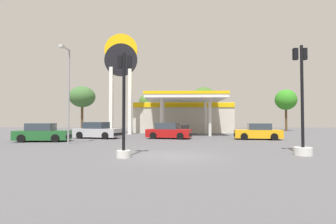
{
  "coord_description": "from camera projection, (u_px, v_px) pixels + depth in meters",
  "views": [
    {
      "loc": [
        0.17,
        -12.21,
        1.71
      ],
      "look_at": [
        -0.47,
        14.4,
        2.52
      ],
      "focal_mm": 27.47,
      "sensor_mm": 36.0,
      "label": 1
    }
  ],
  "objects": [
    {
      "name": "ground_plane",
      "position": [
        171.0,
        156.0,
        12.15
      ],
      "size": [
        90.0,
        90.0,
        0.0
      ],
      "primitive_type": "plane",
      "color": "#56565B",
      "rests_on": "ground"
    },
    {
      "name": "gas_station",
      "position": [
        183.0,
        116.0,
        35.11
      ],
      "size": [
        12.99,
        13.78,
        4.58
      ],
      "color": "beige",
      "rests_on": "ground"
    },
    {
      "name": "station_pole_sign",
      "position": [
        121.0,
        70.0,
        30.4
      ],
      "size": [
        3.91,
        0.56,
        11.94
      ],
      "color": "white",
      "rests_on": "ground"
    },
    {
      "name": "car_0",
      "position": [
        43.0,
        133.0,
        20.16
      ],
      "size": [
        4.17,
        2.16,
        1.44
      ],
      "color": "black",
      "rests_on": "ground"
    },
    {
      "name": "car_1",
      "position": [
        169.0,
        132.0,
        23.26
      ],
      "size": [
        4.25,
        2.57,
        1.42
      ],
      "color": "black",
      "rests_on": "ground"
    },
    {
      "name": "car_2",
      "position": [
        258.0,
        132.0,
        22.27
      ],
      "size": [
        4.11,
        2.24,
        1.4
      ],
      "color": "black",
      "rests_on": "ground"
    },
    {
      "name": "car_3",
      "position": [
        97.0,
        131.0,
        23.66
      ],
      "size": [
        4.48,
        2.73,
        1.5
      ],
      "color": "black",
      "rests_on": "ground"
    },
    {
      "name": "traffic_signal_0",
      "position": [
        124.0,
        116.0,
        11.65
      ],
      "size": [
        0.65,
        0.67,
        4.76
      ],
      "color": "silver",
      "rests_on": "ground"
    },
    {
      "name": "traffic_signal_1",
      "position": [
        302.0,
        123.0,
        12.41
      ],
      "size": [
        0.84,
        0.84,
        5.33
      ],
      "color": "silver",
      "rests_on": "ground"
    },
    {
      "name": "tree_0",
      "position": [
        82.0,
        97.0,
        41.22
      ],
      "size": [
        4.11,
        4.11,
        7.08
      ],
      "color": "brown",
      "rests_on": "ground"
    },
    {
      "name": "tree_1",
      "position": [
        148.0,
        102.0,
        41.54
      ],
      "size": [
        2.92,
        2.92,
        5.96
      ],
      "color": "brown",
      "rests_on": "ground"
    },
    {
      "name": "tree_2",
      "position": [
        204.0,
        103.0,
        41.29
      ],
      "size": [
        4.54,
        4.54,
        6.96
      ],
      "color": "brown",
      "rests_on": "ground"
    },
    {
      "name": "tree_3",
      "position": [
        286.0,
        100.0,
        39.71
      ],
      "size": [
        3.23,
        3.23,
        6.39
      ],
      "color": "brown",
      "rests_on": "ground"
    },
    {
      "name": "corner_streetlamp",
      "position": [
        68.0,
        86.0,
        18.06
      ],
      "size": [
        0.24,
        1.48,
        6.77
      ],
      "color": "gray",
      "rests_on": "ground"
    }
  ]
}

